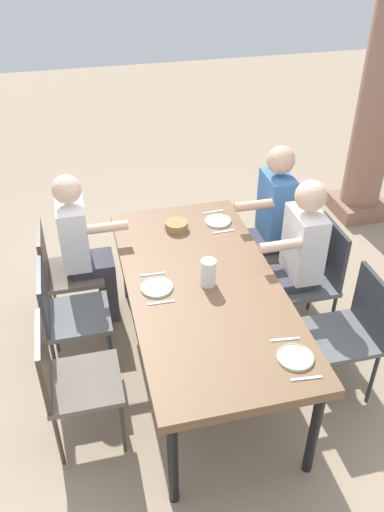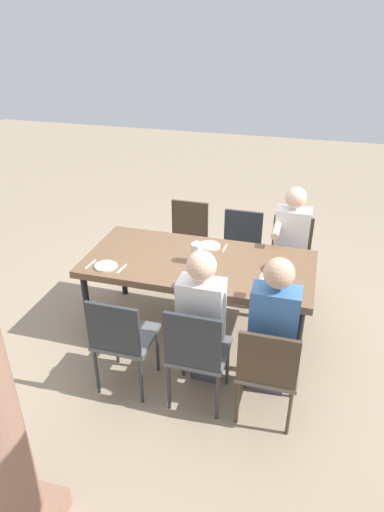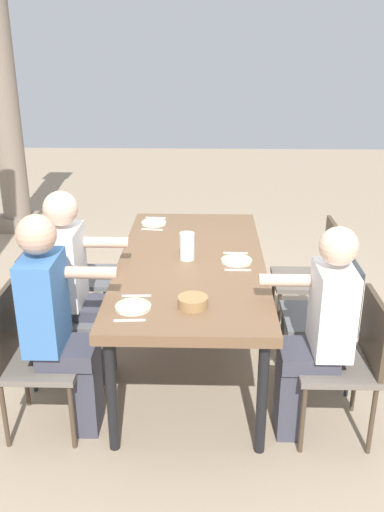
{
  "view_description": "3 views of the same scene",
  "coord_description": "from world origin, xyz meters",
  "px_view_note": "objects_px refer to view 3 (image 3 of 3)",
  "views": [
    {
      "loc": [
        2.62,
        -0.71,
        2.91
      ],
      "look_at": [
        -0.13,
        -0.04,
        0.92
      ],
      "focal_mm": 37.18,
      "sensor_mm": 36.0,
      "label": 1
    },
    {
      "loc": [
        -0.9,
        3.43,
        2.75
      ],
      "look_at": [
        0.06,
        0.01,
        0.82
      ],
      "focal_mm": 31.59,
      "sensor_mm": 36.0,
      "label": 2
    },
    {
      "loc": [
        -3.47,
        -0.1,
        2.19
      ],
      "look_at": [
        -0.03,
        -0.0,
        0.82
      ],
      "focal_mm": 38.91,
      "sensor_mm": 36.0,
      "label": 3
    }
  ],
  "objects_px": {
    "diner_man_white": "(57,320)",
    "water_pitcher": "(187,248)",
    "chair_mid_north": "(52,305)",
    "plate_0": "(133,307)",
    "plate_1": "(237,260)",
    "diner_woman_green": "(318,328)",
    "diner_guest_third": "(77,282)",
    "dining_table": "(191,268)",
    "chair_east_south": "(314,272)",
    "chair_west_south": "(349,356)",
    "chair_west_north": "(29,352)",
    "stone_column_far": "(5,112)",
    "chair_mid_south": "(329,311)",
    "bread_basket": "(193,302)",
    "plate_2": "(154,223)",
    "chair_east_north": "(73,270)"
  },
  "relations": [
    {
      "from": "diner_man_white",
      "to": "water_pitcher",
      "type": "height_order",
      "value": "diner_man_white"
    },
    {
      "from": "chair_mid_north",
      "to": "diner_man_white",
      "type": "relative_size",
      "value": 0.7
    },
    {
      "from": "chair_mid_north",
      "to": "diner_man_white",
      "type": "distance_m",
      "value": 0.59
    },
    {
      "from": "plate_0",
      "to": "plate_1",
      "type": "distance_m",
      "value": 0.92
    },
    {
      "from": "diner_woman_green",
      "to": "diner_man_white",
      "type": "distance_m",
      "value": 1.45
    },
    {
      "from": "diner_woman_green",
      "to": "diner_guest_third",
      "type": "xyz_separation_m",
      "value": [
        0.53,
        1.46,
        0.02
      ]
    },
    {
      "from": "dining_table",
      "to": "chair_east_south",
      "type": "xyz_separation_m",
      "value": [
        0.38,
        -0.91,
        -0.18
      ]
    },
    {
      "from": "chair_west_south",
      "to": "chair_mid_north",
      "type": "relative_size",
      "value": 0.93
    },
    {
      "from": "chair_west_north",
      "to": "diner_guest_third",
      "type": "relative_size",
      "value": 0.67
    },
    {
      "from": "stone_column_far",
      "to": "diner_woman_green",
      "type": "bearing_deg",
      "value": -141.31
    },
    {
      "from": "chair_east_south",
      "to": "diner_man_white",
      "type": "bearing_deg",
      "value": 124.72
    },
    {
      "from": "chair_mid_south",
      "to": "plate_1",
      "type": "relative_size",
      "value": 4.12
    },
    {
      "from": "diner_man_white",
      "to": "chair_mid_north",
      "type": "bearing_deg",
      "value": 19.07
    },
    {
      "from": "chair_west_north",
      "to": "chair_mid_north",
      "type": "distance_m",
      "value": 0.53
    },
    {
      "from": "chair_east_south",
      "to": "water_pitcher",
      "type": "xyz_separation_m",
      "value": [
        -0.37,
        0.94,
        0.33
      ]
    },
    {
      "from": "diner_woman_green",
      "to": "diner_guest_third",
      "type": "distance_m",
      "value": 1.55
    },
    {
      "from": "chair_east_south",
      "to": "diner_guest_third",
      "type": "xyz_separation_m",
      "value": [
        -0.6,
        1.65,
        0.18
      ]
    },
    {
      "from": "diner_woman_green",
      "to": "stone_column_far",
      "type": "distance_m",
      "value": 4.7
    },
    {
      "from": "bread_basket",
      "to": "plate_1",
      "type": "bearing_deg",
      "value": -22.38
    },
    {
      "from": "diner_guest_third",
      "to": "dining_table",
      "type": "bearing_deg",
      "value": -72.89
    },
    {
      "from": "chair_west_south",
      "to": "chair_mid_south",
      "type": "height_order",
      "value": "chair_mid_south"
    },
    {
      "from": "chair_mid_north",
      "to": "water_pitcher",
      "type": "height_order",
      "value": "water_pitcher"
    },
    {
      "from": "diner_man_white",
      "to": "bread_basket",
      "type": "bearing_deg",
      "value": -85.24
    },
    {
      "from": "chair_east_south",
      "to": "diner_woman_green",
      "type": "distance_m",
      "value": 1.16
    },
    {
      "from": "diner_guest_third",
      "to": "water_pitcher",
      "type": "distance_m",
      "value": 0.76
    },
    {
      "from": "chair_mid_south",
      "to": "plate_2",
      "type": "distance_m",
      "value": 1.6
    },
    {
      "from": "diner_guest_third",
      "to": "water_pitcher",
      "type": "bearing_deg",
      "value": -71.47
    },
    {
      "from": "plate_0",
      "to": "water_pitcher",
      "type": "bearing_deg",
      "value": -20.59
    },
    {
      "from": "chair_west_south",
      "to": "chair_mid_north",
      "type": "distance_m",
      "value": 1.9
    },
    {
      "from": "plate_2",
      "to": "dining_table",
      "type": "bearing_deg",
      "value": -156.87
    },
    {
      "from": "dining_table",
      "to": "chair_mid_south",
      "type": "distance_m",
      "value": 0.96
    },
    {
      "from": "chair_mid_north",
      "to": "diner_guest_third",
      "type": "relative_size",
      "value": 0.71
    },
    {
      "from": "diner_woman_green",
      "to": "plate_0",
      "type": "distance_m",
      "value": 1.03
    },
    {
      "from": "chair_mid_south",
      "to": "water_pitcher",
      "type": "relative_size",
      "value": 4.67
    },
    {
      "from": "chair_mid_south",
      "to": "chair_east_south",
      "type": "relative_size",
      "value": 0.95
    },
    {
      "from": "chair_east_north",
      "to": "diner_man_white",
      "type": "distance_m",
      "value": 1.17
    },
    {
      "from": "chair_west_north",
      "to": "plate_0",
      "type": "height_order",
      "value": "chair_west_north"
    },
    {
      "from": "dining_table",
      "to": "plate_0",
      "type": "bearing_deg",
      "value": 157.11
    },
    {
      "from": "chair_mid_north",
      "to": "plate_1",
      "type": "height_order",
      "value": "chair_mid_north"
    },
    {
      "from": "chair_east_south",
      "to": "diner_man_white",
      "type": "relative_size",
      "value": 0.69
    },
    {
      "from": "diner_woman_green",
      "to": "stone_column_far",
      "type": "relative_size",
      "value": 0.45
    },
    {
      "from": "chair_mid_north",
      "to": "diner_woman_green",
      "type": "distance_m",
      "value": 1.73
    },
    {
      "from": "chair_west_south",
      "to": "chair_mid_north",
      "type": "xyz_separation_m",
      "value": [
        0.53,
        1.82,
        0.03
      ]
    },
    {
      "from": "water_pitcher",
      "to": "dining_table",
      "type": "bearing_deg",
      "value": -108.82
    },
    {
      "from": "chair_east_south",
      "to": "plate_1",
      "type": "xyz_separation_m",
      "value": [
        -0.4,
        0.61,
        0.25
      ]
    },
    {
      "from": "chair_west_south",
      "to": "plate_2",
      "type": "relative_size",
      "value": 4.23
    },
    {
      "from": "chair_west_north",
      "to": "plate_1",
      "type": "bearing_deg",
      "value": -58.73
    },
    {
      "from": "diner_man_white",
      "to": "stone_column_far",
      "type": "bearing_deg",
      "value": 21.81
    },
    {
      "from": "plate_0",
      "to": "plate_1",
      "type": "xyz_separation_m",
      "value": [
        0.7,
        -0.61,
        -0.0
      ]
    },
    {
      "from": "dining_table",
      "to": "plate_0",
      "type": "xyz_separation_m",
      "value": [
        -0.72,
        0.3,
        0.07
      ]
    }
  ]
}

